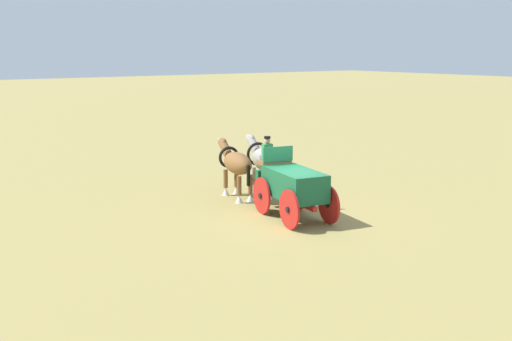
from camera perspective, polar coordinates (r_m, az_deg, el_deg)
The scene contains 4 objects.
ground_plane at distance 21.60m, azimuth 3.58°, elevation -4.50°, with size 220.00×220.00×0.00m, color #9E8C4C.
show_wagon at distance 21.43m, azimuth 3.42°, elevation -1.34°, with size 5.72×2.21×2.74m.
draft_horse_near at distance 24.24m, azimuth -1.88°, elevation 0.59°, with size 3.02×1.22×2.24m.
draft_horse_off at distance 24.74m, azimuth 0.90°, elevation 0.94°, with size 3.04×1.32×2.30m.
Camera 1 is at (-16.11, 13.13, 5.88)m, focal length 42.62 mm.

